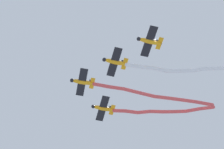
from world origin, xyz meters
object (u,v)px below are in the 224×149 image
(airplane_right_wing, at_px, (103,108))
(airplane_slot, at_px, (149,41))
(airplane_lead, at_px, (82,82))
(airplane_left_wing, at_px, (115,62))

(airplane_right_wing, relative_size, airplane_slot, 1.00)
(airplane_right_wing, bearing_deg, airplane_lead, 45.98)
(airplane_lead, relative_size, airplane_right_wing, 1.01)
(airplane_lead, height_order, airplane_slot, airplane_lead)
(airplane_lead, bearing_deg, airplane_slot, 133.09)
(airplane_left_wing, relative_size, airplane_slot, 1.00)
(airplane_right_wing, xyz_separation_m, airplane_slot, (12.61, -13.13, -0.60))
(airplane_lead, relative_size, airplane_left_wing, 1.02)
(airplane_slot, bearing_deg, airplane_right_wing, -75.64)
(airplane_lead, height_order, airplane_left_wing, same)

